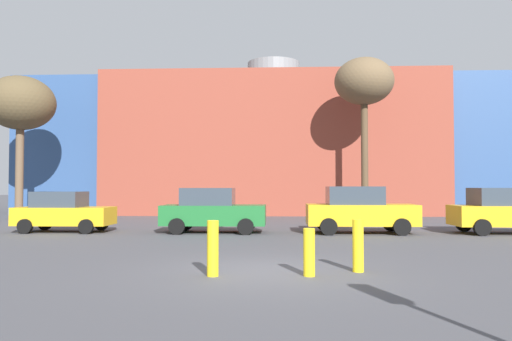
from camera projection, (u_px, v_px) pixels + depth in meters
The scene contains 11 objects.
ground_plane at pixel (265, 271), 10.80m from camera, with size 200.00×200.00×0.00m, color #47474C.
building_backdrop at pixel (274, 149), 37.73m from camera, with size 34.78×13.68×11.42m.
parked_car_0 at pixel (63, 212), 20.13m from camera, with size 3.81×1.87×1.65m.
parked_car_1 at pixel (213, 210), 19.86m from camera, with size 4.16×2.04×1.80m.
parked_car_2 at pixel (359, 210), 19.60m from camera, with size 4.30×2.11×1.86m.
parked_car_3 at pixel (505, 211), 19.34m from camera, with size 4.17×2.05×1.81m.
bare_tree_0 at pixel (364, 84), 27.78m from camera, with size 3.34×3.34×9.16m.
bare_tree_1 at pixel (21, 105), 27.85m from camera, with size 3.82×3.82×8.14m.
bollard_yellow_0 at pixel (213, 248), 10.15m from camera, with size 0.24×0.24×1.15m, color yellow.
bollard_yellow_1 at pixel (358, 246), 10.66m from camera, with size 0.24×0.24×1.13m, color yellow.
bollard_yellow_2 at pixel (309, 252), 10.14m from camera, with size 0.24×0.24×0.98m, color yellow.
Camera 1 is at (0.28, -10.86, 1.84)m, focal length 34.47 mm.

